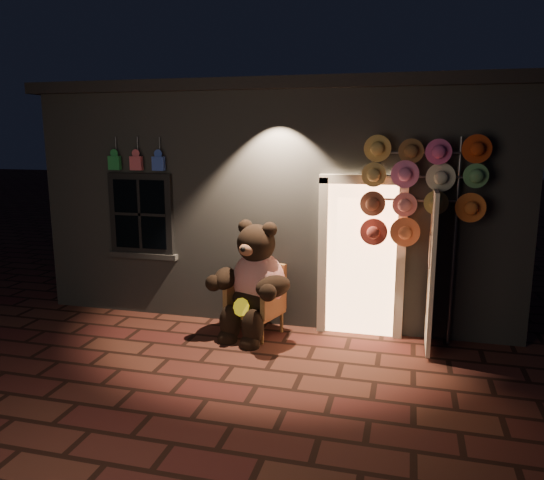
% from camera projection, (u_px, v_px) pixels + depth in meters
% --- Properties ---
extents(ground, '(60.00, 60.00, 0.00)m').
position_uv_depth(ground, '(233.00, 366.00, 6.31)').
color(ground, '#522B1F').
rests_on(ground, ground).
extents(shop_building, '(7.30, 5.95, 3.51)m').
position_uv_depth(shop_building, '(301.00, 188.00, 9.76)').
color(shop_building, slate).
rests_on(shop_building, ground).
extents(wicker_armchair, '(0.80, 0.76, 0.97)m').
position_uv_depth(wicker_armchair, '(258.00, 299.00, 7.29)').
color(wicker_armchair, olive).
rests_on(wicker_armchair, ground).
extents(teddy_bear, '(1.17, 1.06, 1.67)m').
position_uv_depth(teddy_bear, '(254.00, 283.00, 7.13)').
color(teddy_bear, '#AD1912').
rests_on(teddy_bear, ground).
extents(hat_rack, '(1.53, 0.22, 2.71)m').
position_uv_depth(hat_rack, '(419.00, 187.00, 6.61)').
color(hat_rack, '#59595E').
rests_on(hat_rack, ground).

